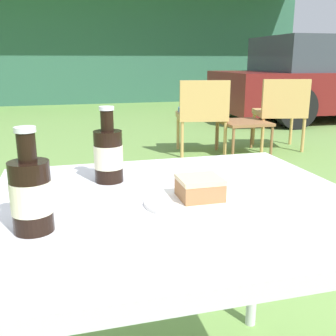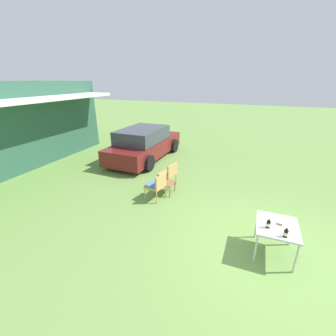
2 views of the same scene
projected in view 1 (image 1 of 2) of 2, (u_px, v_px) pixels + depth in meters
name	position (u px, v px, depth m)	size (l,w,h in m)	color
cabin_building	(97.00, 36.00, 10.92)	(9.79, 5.27, 3.30)	#2D5B47
parked_car	(336.00, 80.00, 6.96)	(4.39, 2.07, 1.40)	maroon
wicker_chair_cushioned	(202.00, 111.00, 4.29)	(0.60, 0.57, 0.82)	tan
wicker_chair_plain	(281.00, 109.00, 4.51)	(0.62, 0.59, 0.82)	tan
garden_side_table	(244.00, 125.00, 4.35)	(0.50, 0.52, 0.37)	brown
patio_table	(178.00, 223.00, 0.98)	(0.90, 0.78, 0.69)	silver
cake_on_plate	(194.00, 194.00, 0.93)	(0.21, 0.21, 0.06)	white
cola_bottle_near	(108.00, 154.00, 1.08)	(0.08, 0.08, 0.21)	black
cola_bottle_far	(31.00, 194.00, 0.76)	(0.08, 0.08, 0.21)	black
fork	(170.00, 203.00, 0.92)	(0.16, 0.05, 0.01)	silver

